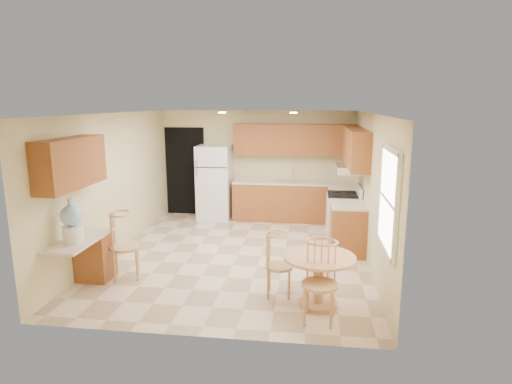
# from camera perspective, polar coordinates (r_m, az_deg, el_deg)

# --- Properties ---
(floor) EXTENTS (5.50, 5.50, 0.00)m
(floor) POSITION_cam_1_polar(r_m,az_deg,el_deg) (7.75, -2.43, -8.38)
(floor) COLOR beige
(floor) RESTS_ON ground
(ceiling) EXTENTS (4.50, 5.50, 0.02)m
(ceiling) POSITION_cam_1_polar(r_m,az_deg,el_deg) (7.27, -2.60, 10.43)
(ceiling) COLOR white
(ceiling) RESTS_ON wall_back
(wall_back) EXTENTS (4.50, 0.02, 2.50)m
(wall_back) POSITION_cam_1_polar(r_m,az_deg,el_deg) (10.09, 0.15, 3.72)
(wall_back) COLOR beige
(wall_back) RESTS_ON floor
(wall_front) EXTENTS (4.50, 0.02, 2.50)m
(wall_front) POSITION_cam_1_polar(r_m,az_deg,el_deg) (4.81, -8.14, -5.59)
(wall_front) COLOR beige
(wall_front) RESTS_ON floor
(wall_left) EXTENTS (0.02, 5.50, 2.50)m
(wall_left) POSITION_cam_1_polar(r_m,az_deg,el_deg) (8.10, -18.40, 1.08)
(wall_left) COLOR beige
(wall_left) RESTS_ON floor
(wall_right) EXTENTS (0.02, 5.50, 2.50)m
(wall_right) POSITION_cam_1_polar(r_m,az_deg,el_deg) (7.37, 14.98, 0.27)
(wall_right) COLOR beige
(wall_right) RESTS_ON floor
(doorway) EXTENTS (0.90, 0.02, 2.10)m
(doorway) POSITION_cam_1_polar(r_m,az_deg,el_deg) (10.47, -9.41, 2.75)
(doorway) COLOR black
(doorway) RESTS_ON floor
(base_cab_back) EXTENTS (2.75, 0.60, 0.87)m
(base_cab_back) POSITION_cam_1_polar(r_m,az_deg,el_deg) (9.88, 4.97, -1.31)
(base_cab_back) COLOR #9C5627
(base_cab_back) RESTS_ON floor
(counter_back) EXTENTS (2.75, 0.63, 0.04)m
(counter_back) POSITION_cam_1_polar(r_m,az_deg,el_deg) (9.79, 5.02, 1.28)
(counter_back) COLOR beige
(counter_back) RESTS_ON base_cab_back
(base_cab_right_a) EXTENTS (0.60, 0.59, 0.87)m
(base_cab_right_a) POSITION_cam_1_polar(r_m,az_deg,el_deg) (9.32, 11.44, -2.31)
(base_cab_right_a) COLOR #9C5627
(base_cab_right_a) RESTS_ON floor
(counter_right_a) EXTENTS (0.63, 0.59, 0.04)m
(counter_right_a) POSITION_cam_1_polar(r_m,az_deg,el_deg) (9.22, 11.55, 0.43)
(counter_right_a) COLOR beige
(counter_right_a) RESTS_ON base_cab_right_a
(base_cab_right_b) EXTENTS (0.60, 0.80, 0.87)m
(base_cab_right_b) POSITION_cam_1_polar(r_m,az_deg,el_deg) (7.92, 12.14, -4.88)
(base_cab_right_b) COLOR #9C5627
(base_cab_right_b) RESTS_ON floor
(counter_right_b) EXTENTS (0.63, 0.80, 0.04)m
(counter_right_b) POSITION_cam_1_polar(r_m,az_deg,el_deg) (7.80, 12.29, -1.67)
(counter_right_b) COLOR beige
(counter_right_b) RESTS_ON base_cab_right_b
(upper_cab_back) EXTENTS (2.75, 0.33, 0.70)m
(upper_cab_back) POSITION_cam_1_polar(r_m,az_deg,el_deg) (9.79, 5.16, 6.96)
(upper_cab_back) COLOR #9C5627
(upper_cab_back) RESTS_ON wall_back
(upper_cab_right) EXTENTS (0.33, 2.42, 0.70)m
(upper_cab_right) POSITION_cam_1_polar(r_m,az_deg,el_deg) (8.46, 13.04, 5.93)
(upper_cab_right) COLOR #9C5627
(upper_cab_right) RESTS_ON wall_right
(upper_cab_left) EXTENTS (0.33, 1.40, 0.70)m
(upper_cab_left) POSITION_cam_1_polar(r_m,az_deg,el_deg) (6.54, -23.45, 3.59)
(upper_cab_left) COLOR #9C5627
(upper_cab_left) RESTS_ON wall_left
(sink) EXTENTS (0.78, 0.44, 0.01)m
(sink) POSITION_cam_1_polar(r_m,az_deg,el_deg) (9.78, 4.88, 1.41)
(sink) COLOR silver
(sink) RESTS_ON counter_back
(range_hood) EXTENTS (0.50, 0.76, 0.14)m
(range_hood) POSITION_cam_1_polar(r_m,az_deg,el_deg) (8.47, 12.35, 3.04)
(range_hood) COLOR silver
(range_hood) RESTS_ON upper_cab_right
(desk_pedestal) EXTENTS (0.48, 0.42, 0.72)m
(desk_pedestal) POSITION_cam_1_polar(r_m,az_deg,el_deg) (7.08, -20.70, -8.07)
(desk_pedestal) COLOR #9C5627
(desk_pedestal) RESTS_ON floor
(desk_top) EXTENTS (0.50, 1.20, 0.04)m
(desk_top) POSITION_cam_1_polar(r_m,az_deg,el_deg) (6.65, -22.47, -5.96)
(desk_top) COLOR beige
(desk_top) RESTS_ON desk_pedestal
(window) EXTENTS (0.06, 1.12, 1.30)m
(window) POSITION_cam_1_polar(r_m,az_deg,el_deg) (5.53, 17.34, -1.02)
(window) COLOR white
(window) RESTS_ON wall_right
(can_light_a) EXTENTS (0.14, 0.14, 0.02)m
(can_light_a) POSITION_cam_1_polar(r_m,az_deg,el_deg) (8.55, -4.55, 10.52)
(can_light_a) COLOR white
(can_light_a) RESTS_ON ceiling
(can_light_b) EXTENTS (0.14, 0.14, 0.02)m
(can_light_b) POSITION_cam_1_polar(r_m,az_deg,el_deg) (8.37, 5.02, 10.49)
(can_light_b) COLOR white
(can_light_b) RESTS_ON ceiling
(refrigerator) EXTENTS (0.76, 0.74, 1.71)m
(refrigerator) POSITION_cam_1_polar(r_m,az_deg,el_deg) (9.98, -5.52, 1.29)
(refrigerator) COLOR white
(refrigerator) RESTS_ON floor
(stove) EXTENTS (0.65, 0.76, 1.09)m
(stove) POSITION_cam_1_polar(r_m,az_deg,el_deg) (8.66, 11.58, -3.18)
(stove) COLOR white
(stove) RESTS_ON floor
(dining_table) EXTENTS (0.95, 0.95, 0.70)m
(dining_table) POSITION_cam_1_polar(r_m,az_deg,el_deg) (5.83, 8.39, -10.65)
(dining_table) COLOR tan
(dining_table) RESTS_ON floor
(chair_table_a) EXTENTS (0.40, 0.52, 0.91)m
(chair_table_a) POSITION_cam_1_polar(r_m,az_deg,el_deg) (5.96, 3.04, -9.07)
(chair_table_a) COLOR tan
(chair_table_a) RESTS_ON floor
(chair_table_b) EXTENTS (0.45, 0.45, 1.02)m
(chair_table_b) POSITION_cam_1_polar(r_m,az_deg,el_deg) (5.29, 8.53, -11.19)
(chair_table_b) COLOR tan
(chair_table_b) RESTS_ON floor
(chair_desk) EXTENTS (0.46, 0.59, 1.03)m
(chair_desk) POSITION_cam_1_polar(r_m,az_deg,el_deg) (6.82, -17.42, -6.22)
(chair_desk) COLOR tan
(chair_desk) RESTS_ON floor
(water_crock) EXTENTS (0.30, 0.30, 0.62)m
(water_crock) POSITION_cam_1_polar(r_m,az_deg,el_deg) (6.44, -23.32, -3.80)
(water_crock) COLOR white
(water_crock) RESTS_ON desk_top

